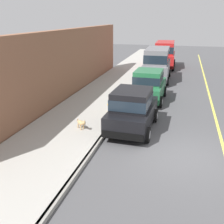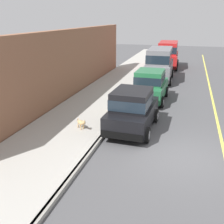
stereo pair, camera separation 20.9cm
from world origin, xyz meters
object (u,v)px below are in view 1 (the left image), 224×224
at_px(car_green_hatchback, 149,85).
at_px(car_red_van, 165,53).
at_px(dog_tan, 81,123).
at_px(fire_hydrant, 111,105).
at_px(car_black_hatchback, 132,109).
at_px(car_grey_van, 157,63).

relative_size(car_green_hatchback, car_red_van, 0.77).
distance_m(car_red_van, dog_tan, 17.03).
height_order(car_green_hatchback, fire_hydrant, car_green_hatchback).
bearing_deg(fire_hydrant, car_green_hatchback, 61.34).
xyz_separation_m(car_black_hatchback, fire_hydrant, (-1.46, 1.72, -0.50)).
relative_size(car_red_van, dog_tan, 8.10).
xyz_separation_m(dog_tan, fire_hydrant, (0.63, 2.56, 0.05)).
xyz_separation_m(car_green_hatchback, dog_tan, (-2.19, -5.40, -0.55)).
bearing_deg(car_red_van, dog_tan, -97.42).
relative_size(car_grey_van, dog_tan, 8.07).
height_order(car_green_hatchback, car_red_van, car_red_van).
bearing_deg(car_grey_van, dog_tan, -100.56).
bearing_deg(car_green_hatchback, dog_tan, -112.02).
bearing_deg(car_red_van, car_green_hatchback, -90.05).
relative_size(car_green_hatchback, dog_tan, 6.26).
height_order(car_black_hatchback, car_grey_van, car_grey_van).
bearing_deg(car_black_hatchback, dog_tan, -158.09).
bearing_deg(fire_hydrant, car_red_van, 83.76).
bearing_deg(car_grey_van, fire_hydrant, -99.55).
height_order(car_green_hatchback, car_grey_van, car_grey_van).
relative_size(car_red_van, fire_hydrant, 6.84).
xyz_separation_m(car_black_hatchback, dog_tan, (-2.09, -0.84, -0.55)).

